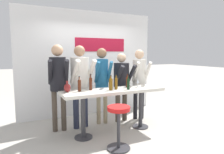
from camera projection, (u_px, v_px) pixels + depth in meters
name	position (u px, v px, depth m)	size (l,w,h in m)	color
ground_plane	(114.00, 132.00, 4.25)	(40.00, 40.00, 0.00)	#B2ADA3
back_wall	(89.00, 63.00, 5.47)	(3.77, 0.12, 2.79)	white
tasting_table	(114.00, 96.00, 4.16)	(2.17, 0.61, 0.92)	silver
bar_stool	(119.00, 121.00, 3.45)	(0.41, 0.41, 0.76)	#333338
person_far_left	(58.00, 78.00, 4.18)	(0.45, 0.59, 1.85)	#473D33
person_left	(80.00, 78.00, 4.38)	(0.53, 0.64, 1.84)	#23283D
person_center_left	(102.00, 76.00, 4.64)	(0.42, 0.56, 1.79)	gray
person_center	(122.00, 80.00, 4.83)	(0.48, 0.57, 1.67)	#473D33
person_center_right	(139.00, 76.00, 5.01)	(0.45, 0.58, 1.76)	black
wine_bottle_0	(127.00, 81.00, 4.40)	(0.07, 0.07, 0.30)	#4C1E0F
wine_bottle_1	(116.00, 83.00, 4.14)	(0.06, 0.06, 0.31)	brown
wine_bottle_2	(128.00, 83.00, 4.12)	(0.06, 0.06, 0.29)	black
wine_bottle_3	(79.00, 85.00, 3.91)	(0.06, 0.06, 0.30)	#4C1E0F
wine_bottle_4	(111.00, 83.00, 4.05)	(0.08, 0.08, 0.31)	brown
wine_bottle_5	(91.00, 83.00, 4.06)	(0.06, 0.06, 0.33)	#4C1E0F
wine_glass_0	(138.00, 81.00, 4.42)	(0.07, 0.07, 0.18)	silver
decorative_vase	(67.00, 88.00, 3.85)	(0.13, 0.13, 0.22)	maroon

